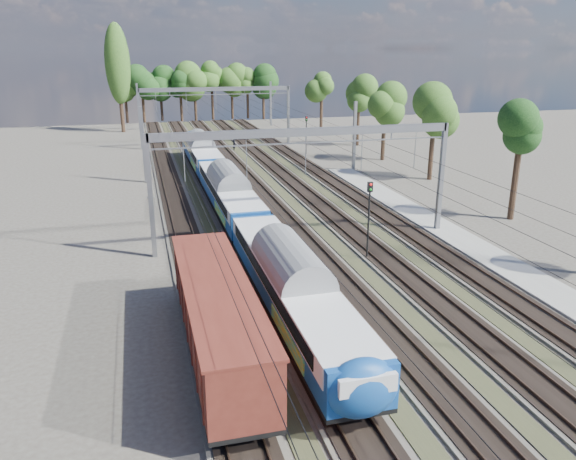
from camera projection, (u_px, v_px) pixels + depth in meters
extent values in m
cube|color=#47423A|center=(175.00, 202.00, 55.63)|extent=(3.00, 130.00, 0.15)
cube|color=black|center=(175.00, 201.00, 55.60)|extent=(2.50, 130.00, 0.06)
cube|color=#473326|center=(167.00, 201.00, 55.39)|extent=(0.08, 130.00, 0.14)
cube|color=#473326|center=(182.00, 200.00, 55.75)|extent=(0.08, 130.00, 0.14)
cube|color=#47423A|center=(220.00, 199.00, 56.73)|extent=(3.00, 130.00, 0.15)
cube|color=black|center=(220.00, 198.00, 56.71)|extent=(2.50, 130.00, 0.06)
cube|color=#473326|center=(213.00, 198.00, 56.50)|extent=(0.08, 130.00, 0.14)
cube|color=#473326|center=(227.00, 197.00, 56.85)|extent=(0.08, 130.00, 0.14)
cube|color=#47423A|center=(263.00, 196.00, 57.84)|extent=(3.00, 130.00, 0.15)
cube|color=black|center=(263.00, 195.00, 57.81)|extent=(2.50, 130.00, 0.06)
cube|color=#473326|center=(256.00, 195.00, 57.60)|extent=(0.08, 130.00, 0.14)
cube|color=#473326|center=(270.00, 194.00, 57.96)|extent=(0.08, 130.00, 0.14)
cube|color=#47423A|center=(305.00, 193.00, 58.94)|extent=(3.00, 130.00, 0.15)
cube|color=black|center=(305.00, 192.00, 58.91)|extent=(2.50, 130.00, 0.06)
cube|color=#473326|center=(298.00, 192.00, 58.71)|extent=(0.08, 130.00, 0.14)
cube|color=#473326|center=(312.00, 191.00, 59.06)|extent=(0.08, 130.00, 0.14)
cube|color=#47423A|center=(345.00, 191.00, 60.05)|extent=(3.00, 130.00, 0.15)
cube|color=black|center=(345.00, 190.00, 60.02)|extent=(2.50, 130.00, 0.06)
cube|color=#473326|center=(339.00, 189.00, 59.81)|extent=(0.08, 130.00, 0.14)
cube|color=#473326|center=(352.00, 188.00, 60.17)|extent=(0.08, 130.00, 0.14)
cube|color=#333321|center=(198.00, 201.00, 56.20)|extent=(1.10, 130.00, 0.05)
cube|color=#333321|center=(242.00, 198.00, 57.30)|extent=(1.10, 130.00, 0.05)
cube|color=#333321|center=(284.00, 195.00, 58.41)|extent=(1.10, 130.00, 0.05)
cube|color=#333321|center=(325.00, 192.00, 59.51)|extent=(1.10, 130.00, 0.05)
cube|color=gray|center=(518.00, 273.00, 37.78)|extent=(3.00, 70.00, 0.30)
cube|color=gray|center=(150.00, 197.00, 39.87)|extent=(0.35, 0.35, 9.00)
cube|color=gray|center=(441.00, 179.00, 45.51)|extent=(0.35, 0.35, 9.00)
cube|color=gray|center=(306.00, 132.00, 41.40)|extent=(23.00, 0.35, 0.60)
cube|color=gray|center=(140.00, 119.00, 83.98)|extent=(0.35, 0.35, 9.00)
cube|color=gray|center=(288.00, 115.00, 89.63)|extent=(0.35, 0.35, 9.00)
cube|color=gray|center=(216.00, 89.00, 85.51)|extent=(23.00, 0.35, 0.60)
cube|color=gray|center=(143.00, 145.00, 62.92)|extent=(0.35, 0.35, 8.50)
cube|color=gray|center=(138.00, 107.00, 104.28)|extent=(0.35, 0.35, 8.50)
cube|color=gray|center=(354.00, 136.00, 69.13)|extent=(0.35, 0.35, 8.50)
cube|color=gray|center=(271.00, 104.00, 110.50)|extent=(0.35, 0.35, 8.50)
cylinder|color=black|center=(171.00, 148.00, 53.96)|extent=(0.03, 130.00, 0.03)
cylinder|color=black|center=(171.00, 136.00, 53.62)|extent=(0.03, 130.00, 0.03)
cylinder|color=black|center=(218.00, 146.00, 55.06)|extent=(0.03, 130.00, 0.03)
cylinder|color=black|center=(217.00, 134.00, 54.72)|extent=(0.03, 130.00, 0.03)
cylinder|color=black|center=(263.00, 144.00, 56.17)|extent=(0.03, 130.00, 0.03)
cylinder|color=black|center=(262.00, 133.00, 55.83)|extent=(0.03, 130.00, 0.03)
cylinder|color=black|center=(306.00, 142.00, 57.27)|extent=(0.03, 130.00, 0.03)
cylinder|color=black|center=(306.00, 131.00, 56.93)|extent=(0.03, 130.00, 0.03)
cylinder|color=black|center=(347.00, 140.00, 58.38)|extent=(0.03, 130.00, 0.03)
cylinder|color=black|center=(347.00, 129.00, 58.04)|extent=(0.03, 130.00, 0.03)
cylinder|color=black|center=(127.00, 109.00, 114.92)|extent=(0.56, 0.56, 5.51)
sphere|color=black|center=(125.00, 87.00, 113.56)|extent=(3.94, 3.94, 3.94)
cylinder|color=black|center=(146.00, 107.00, 116.02)|extent=(0.56, 0.56, 6.18)
sphere|color=black|center=(144.00, 82.00, 114.50)|extent=(4.62, 4.62, 4.62)
cylinder|color=black|center=(164.00, 104.00, 116.24)|extent=(0.56, 0.56, 7.15)
sphere|color=black|center=(162.00, 76.00, 114.47)|extent=(5.32, 5.32, 5.32)
cylinder|color=black|center=(176.00, 106.00, 117.18)|extent=(0.56, 0.56, 6.45)
sphere|color=black|center=(175.00, 80.00, 115.59)|extent=(4.15, 4.15, 4.15)
cylinder|color=black|center=(195.00, 106.00, 119.52)|extent=(0.56, 0.56, 5.88)
sphere|color=black|center=(194.00, 83.00, 118.07)|extent=(5.49, 5.49, 5.49)
cylinder|color=black|center=(211.00, 104.00, 118.93)|extent=(0.56, 0.56, 6.67)
sphere|color=black|center=(210.00, 78.00, 117.28)|extent=(4.59, 4.59, 4.59)
cylinder|color=black|center=(232.00, 105.00, 118.96)|extent=(0.56, 0.56, 6.22)
sphere|color=black|center=(231.00, 81.00, 117.42)|extent=(4.76, 4.76, 4.76)
cylinder|color=black|center=(246.00, 104.00, 122.57)|extent=(0.56, 0.56, 6.07)
sphere|color=black|center=(245.00, 81.00, 121.07)|extent=(5.00, 5.00, 5.00)
cylinder|color=black|center=(261.00, 105.00, 121.98)|extent=(0.56, 0.56, 5.59)
sphere|color=black|center=(260.00, 84.00, 120.61)|extent=(5.23, 5.23, 5.23)
cylinder|color=black|center=(519.00, 181.00, 50.33)|extent=(0.56, 0.56, 6.53)
sphere|color=black|center=(526.00, 122.00, 48.72)|extent=(3.75, 3.75, 3.75)
cylinder|color=black|center=(438.00, 161.00, 61.84)|extent=(0.56, 0.56, 5.56)
sphere|color=black|center=(442.00, 120.00, 60.47)|extent=(3.57, 3.57, 3.57)
cylinder|color=black|center=(379.00, 136.00, 76.49)|extent=(0.56, 0.56, 6.32)
sphere|color=black|center=(381.00, 99.00, 74.93)|extent=(3.64, 3.64, 3.64)
cylinder|color=black|center=(350.00, 127.00, 89.20)|extent=(0.56, 0.56, 5.45)
sphere|color=black|center=(351.00, 99.00, 87.86)|extent=(4.51, 4.51, 4.51)
cylinder|color=black|center=(320.00, 117.00, 100.81)|extent=(0.56, 0.56, 5.85)
sphere|color=black|center=(321.00, 90.00, 99.37)|extent=(4.95, 4.95, 4.95)
cylinder|color=black|center=(120.00, 87.00, 100.55)|extent=(0.70, 0.70, 16.00)
ellipsoid|color=#2A531B|center=(117.00, 64.00, 99.32)|extent=(4.40, 4.40, 14.08)
cube|color=black|center=(335.00, 383.00, 24.65)|extent=(2.10, 3.15, 0.84)
cube|color=black|center=(263.00, 264.00, 38.14)|extent=(2.10, 3.15, 0.84)
cube|color=#104A9A|center=(291.00, 285.00, 30.91)|extent=(2.94, 20.98, 1.99)
cube|color=silver|center=(291.00, 276.00, 30.75)|extent=(3.02, 20.14, 1.00)
cube|color=black|center=(318.00, 273.00, 31.12)|extent=(0.04, 17.83, 0.73)
cube|color=#D5C00B|center=(316.00, 332.00, 26.83)|extent=(3.04, 5.87, 0.73)
cylinder|color=gray|center=(291.00, 268.00, 30.60)|extent=(2.98, 20.98, 2.98)
cube|color=black|center=(244.00, 234.00, 44.48)|extent=(2.10, 3.15, 0.84)
cube|color=black|center=(218.00, 191.00, 57.98)|extent=(2.10, 3.15, 0.84)
cube|color=#104A9A|center=(228.00, 193.00, 50.75)|extent=(2.94, 20.98, 1.99)
cube|color=silver|center=(228.00, 187.00, 50.58)|extent=(3.02, 20.14, 1.00)
cube|color=black|center=(245.00, 186.00, 50.96)|extent=(0.04, 17.83, 0.73)
cube|color=#D5C00B|center=(238.00, 212.00, 46.66)|extent=(3.04, 5.87, 0.73)
cylinder|color=gray|center=(228.00, 182.00, 50.44)|extent=(2.98, 20.98, 2.98)
cube|color=black|center=(209.00, 177.00, 64.32)|extent=(2.10, 3.15, 0.84)
cube|color=black|center=(195.00, 154.00, 77.82)|extent=(2.10, 3.15, 0.84)
cube|color=#104A9A|center=(201.00, 152.00, 70.58)|extent=(2.94, 20.98, 1.99)
cube|color=silver|center=(201.00, 148.00, 70.42)|extent=(3.02, 20.14, 1.00)
cube|color=black|center=(213.00, 148.00, 70.79)|extent=(0.04, 17.83, 0.73)
cube|color=#D5C00B|center=(206.00, 163.00, 66.50)|extent=(3.04, 5.87, 0.73)
cylinder|color=gray|center=(201.00, 144.00, 70.27)|extent=(2.98, 20.98, 2.98)
ellipsoid|color=#104A9A|center=(362.00, 388.00, 21.44)|extent=(2.98, 1.64, 2.54)
cube|color=black|center=(238.00, 413.00, 22.66)|extent=(2.15, 2.80, 0.75)
cube|color=black|center=(206.00, 304.00, 32.36)|extent=(2.15, 2.80, 0.75)
cube|color=black|center=(219.00, 340.00, 27.36)|extent=(2.91, 15.08, 0.22)
cube|color=#531E16|center=(217.00, 312.00, 26.90)|extent=(2.91, 15.08, 2.80)
cube|color=#531E16|center=(216.00, 284.00, 26.45)|extent=(3.12, 15.08, 0.13)
imported|color=black|center=(234.00, 144.00, 84.07)|extent=(0.66, 0.80, 1.89)
cylinder|color=black|center=(368.00, 226.00, 39.99)|extent=(0.14, 0.14, 5.03)
cube|color=black|center=(370.00, 187.00, 39.11)|extent=(0.37, 0.24, 0.70)
sphere|color=red|center=(371.00, 184.00, 38.92)|extent=(0.16, 0.16, 0.16)
sphere|color=#0C9919|center=(371.00, 189.00, 39.03)|extent=(0.16, 0.16, 0.16)
cylinder|color=black|center=(306.00, 138.00, 80.72)|extent=(0.13, 0.13, 4.72)
cube|color=black|center=(306.00, 119.00, 79.89)|extent=(0.37, 0.28, 0.66)
sphere|color=red|center=(307.00, 117.00, 79.72)|extent=(0.15, 0.15, 0.15)
sphere|color=#0C9919|center=(307.00, 120.00, 79.82)|extent=(0.15, 0.15, 0.15)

